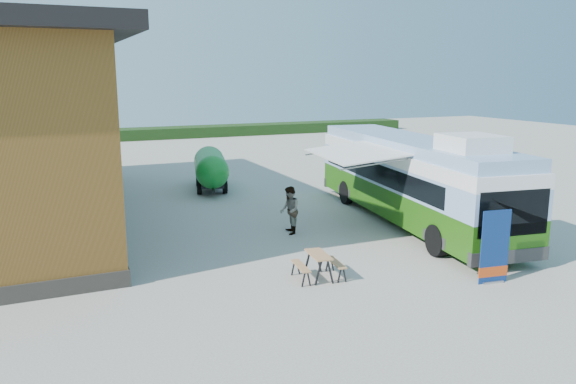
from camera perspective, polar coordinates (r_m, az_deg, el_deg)
name	(u,v)px	position (r m, az deg, el deg)	size (l,w,h in m)	color
ground	(332,257)	(18.63, 4.47, -6.61)	(100.00, 100.00, 0.00)	#BCB7AD
hedge	(221,131)	(56.26, -6.80, 6.22)	(40.00, 3.00, 1.00)	#264419
bus	(411,176)	(23.02, 12.38, 1.56)	(4.48, 13.13, 3.96)	#296811
awning	(361,155)	(21.65, 7.47, 3.75)	(3.47, 4.95, 0.55)	white
banner	(494,254)	(17.11, 20.23, -5.90)	(0.93, 0.27, 2.16)	navy
picnic_table	(319,260)	(16.53, 3.12, -6.93)	(1.47, 1.34, 0.76)	tan
person_a	(113,191)	(25.96, -17.33, 0.15)	(0.64, 0.42, 1.75)	#999999
person_b	(290,210)	(21.02, 0.16, -1.88)	(0.88, 0.68, 1.80)	#999999
slurry_tanker	(211,167)	(29.44, -7.86, 2.52)	(2.50, 5.46, 2.06)	#198B2D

